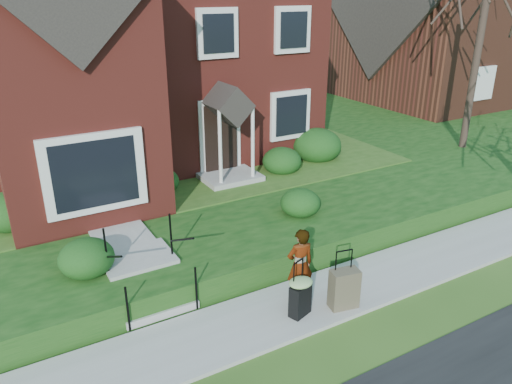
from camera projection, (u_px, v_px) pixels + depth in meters
ground at (303, 306)px, 9.67m from camera, size 120.00×120.00×0.00m
sidewalk at (303, 304)px, 9.66m from camera, size 60.00×1.60×0.08m
terrace at (230, 133)px, 20.14m from camera, size 44.00×20.00×0.60m
walkway at (104, 211)px, 12.28m from camera, size 1.20×6.00×0.06m
main_house at (123, 4)px, 15.28m from camera, size 10.40×10.20×9.40m
front_steps at (146, 276)px, 9.81m from camera, size 1.40×2.02×1.50m
foundation_shrubs at (223, 173)px, 13.56m from camera, size 10.46×4.74×1.10m
woman at (300, 265)px, 9.49m from camera, size 0.59×0.42×1.51m
suitcase_black at (300, 294)px, 9.14m from camera, size 0.56×0.51×1.12m
suitcase_olive at (344, 289)px, 9.39m from camera, size 0.59×0.40×1.17m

